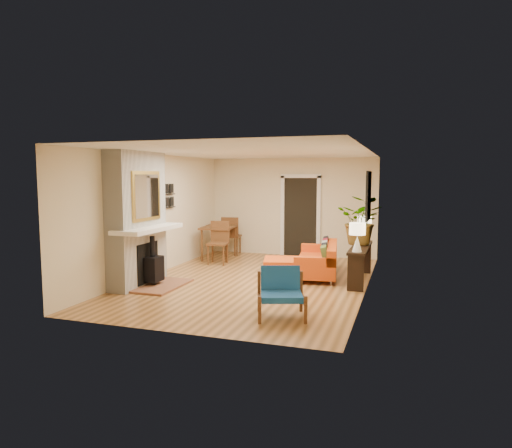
# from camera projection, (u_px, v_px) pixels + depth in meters

# --- Properties ---
(room_shell) EXTENTS (6.50, 6.50, 6.50)m
(room_shell) POSITION_uv_depth(u_px,v_px,m) (309.00, 212.00, 11.45)
(room_shell) COLOR #BB8048
(room_shell) RESTS_ON ground
(fireplace) EXTENTS (1.09, 1.68, 2.60)m
(fireplace) POSITION_uv_depth(u_px,v_px,m) (139.00, 222.00, 8.83)
(fireplace) COLOR white
(fireplace) RESTS_ON ground
(sofa) EXTENTS (1.07, 2.01, 0.75)m
(sofa) POSITION_uv_depth(u_px,v_px,m) (320.00, 260.00, 9.79)
(sofa) COLOR silver
(sofa) RESTS_ON ground
(ottoman) EXTENTS (0.98, 0.98, 0.41)m
(ottoman) POSITION_uv_depth(u_px,v_px,m) (284.00, 267.00, 9.51)
(ottoman) COLOR silver
(ottoman) RESTS_ON ground
(blue_chair) EXTENTS (0.90, 0.88, 0.74)m
(blue_chair) POSITION_uv_depth(u_px,v_px,m) (281.00, 290.00, 6.96)
(blue_chair) COLOR brown
(blue_chair) RESTS_ON ground
(dining_table) EXTENTS (0.98, 1.96, 1.03)m
(dining_table) POSITION_uv_depth(u_px,v_px,m) (222.00, 233.00, 11.73)
(dining_table) COLOR brown
(dining_table) RESTS_ON ground
(console_table) EXTENTS (0.34, 1.85, 0.72)m
(console_table) POSITION_uv_depth(u_px,v_px,m) (360.00, 253.00, 9.19)
(console_table) COLOR black
(console_table) RESTS_ON ground
(lamp_near) EXTENTS (0.30, 0.30, 0.54)m
(lamp_near) POSITION_uv_depth(u_px,v_px,m) (357.00, 234.00, 8.46)
(lamp_near) COLOR white
(lamp_near) RESTS_ON console_table
(lamp_far) EXTENTS (0.30, 0.30, 0.54)m
(lamp_far) POSITION_uv_depth(u_px,v_px,m) (364.00, 226.00, 9.86)
(lamp_far) COLOR white
(lamp_far) RESTS_ON console_table
(houseplant) EXTENTS (1.05, 0.96, 1.00)m
(houseplant) POSITION_uv_depth(u_px,v_px,m) (362.00, 220.00, 9.32)
(houseplant) COLOR #1E5919
(houseplant) RESTS_ON console_table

